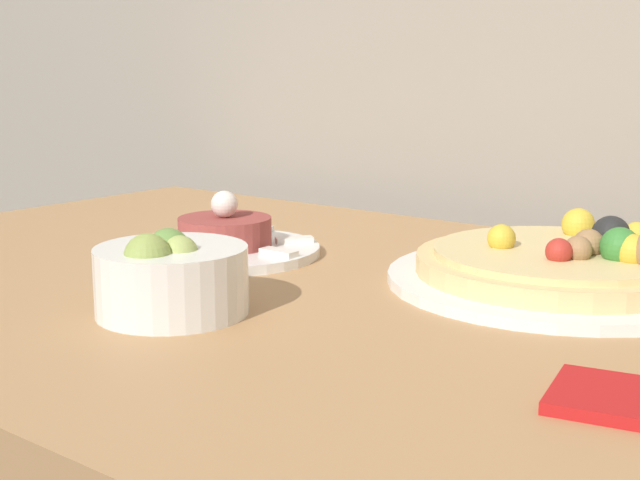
% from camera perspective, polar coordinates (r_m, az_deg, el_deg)
% --- Properties ---
extents(dining_table, '(1.18, 0.72, 0.75)m').
position_cam_1_polar(dining_table, '(0.85, 0.37, -10.45)').
color(dining_table, '#AD7F51').
rests_on(dining_table, ground_plane).
extents(pizza_plate, '(0.32, 0.32, 0.06)m').
position_cam_1_polar(pizza_plate, '(0.85, 15.38, -1.66)').
color(pizza_plate, white).
rests_on(pizza_plate, dining_table).
extents(tartare_plate, '(0.20, 0.20, 0.07)m').
position_cam_1_polar(tartare_plate, '(0.95, -6.09, -0.09)').
color(tartare_plate, white).
rests_on(tartare_plate, dining_table).
extents(small_bowl, '(0.12, 0.12, 0.07)m').
position_cam_1_polar(small_bowl, '(0.73, -9.57, -2.28)').
color(small_bowl, white).
rests_on(small_bowl, dining_table).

